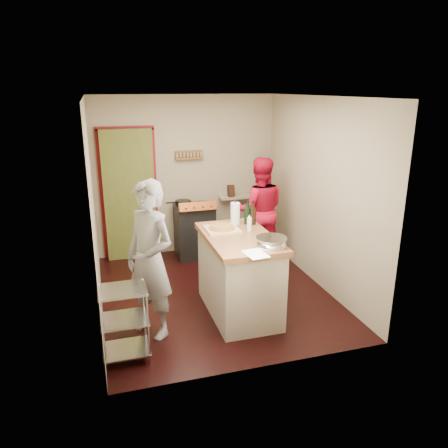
% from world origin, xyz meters
% --- Properties ---
extents(floor, '(3.50, 3.50, 0.00)m').
position_xyz_m(floor, '(0.00, 0.00, 0.00)').
color(floor, black).
rests_on(floor, ground).
extents(back_wall, '(3.00, 0.44, 2.60)m').
position_xyz_m(back_wall, '(-0.64, 1.78, 1.13)').
color(back_wall, gray).
rests_on(back_wall, ground).
extents(left_wall, '(0.04, 3.50, 2.60)m').
position_xyz_m(left_wall, '(-1.50, 0.00, 1.30)').
color(left_wall, gray).
rests_on(left_wall, ground).
extents(right_wall, '(0.04, 3.50, 2.60)m').
position_xyz_m(right_wall, '(1.50, 0.00, 1.30)').
color(right_wall, gray).
rests_on(right_wall, ground).
extents(ceiling, '(3.00, 3.50, 0.02)m').
position_xyz_m(ceiling, '(0.00, 0.00, 2.61)').
color(ceiling, white).
rests_on(ceiling, back_wall).
extents(stove, '(0.60, 0.63, 1.00)m').
position_xyz_m(stove, '(0.05, 1.42, 0.45)').
color(stove, black).
rests_on(stove, ground).
extents(wire_shelving, '(0.48, 0.40, 0.80)m').
position_xyz_m(wire_shelving, '(-1.28, -1.20, 0.44)').
color(wire_shelving, silver).
rests_on(wire_shelving, ground).
extents(island, '(0.79, 1.45, 1.32)m').
position_xyz_m(island, '(0.15, -0.60, 0.53)').
color(island, beige).
rests_on(island, ground).
extents(person_stripe, '(0.73, 0.78, 1.79)m').
position_xyz_m(person_stripe, '(-0.94, -0.78, 0.89)').
color(person_stripe, '#B2B2B7').
rests_on(person_stripe, ground).
extents(person_red, '(0.95, 0.82, 1.69)m').
position_xyz_m(person_red, '(1.00, 0.94, 0.84)').
color(person_red, '#B70C27').
rests_on(person_red, ground).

